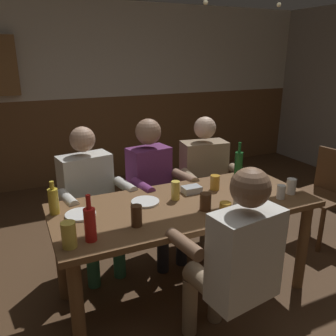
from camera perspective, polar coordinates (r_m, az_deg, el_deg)
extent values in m
plane|color=#4C331E|center=(2.80, 3.65, -20.75)|extent=(8.10, 8.10, 0.00)
cube|color=beige|center=(4.98, -13.09, 18.42)|extent=(6.75, 0.12, 1.25)
cube|color=brown|center=(5.11, -12.12, 4.70)|extent=(6.75, 0.12, 1.18)
cube|color=brown|center=(2.49, 2.86, -6.13)|extent=(1.86, 0.80, 0.04)
cylinder|color=brown|center=(2.20, -14.64, -22.05)|extent=(0.08, 0.08, 0.71)
cylinder|color=brown|center=(2.91, 21.25, -11.98)|extent=(0.08, 0.08, 0.71)
cylinder|color=brown|center=(2.72, -17.21, -13.66)|extent=(0.08, 0.08, 0.71)
cylinder|color=brown|center=(3.32, 13.40, -7.26)|extent=(0.08, 0.08, 0.71)
cube|color=silver|center=(2.94, -13.32, -2.88)|extent=(0.44, 0.28, 0.53)
sphere|color=tan|center=(2.82, -13.90, 4.61)|extent=(0.20, 0.20, 0.20)
cylinder|color=#33724C|center=(2.96, -9.95, -7.66)|extent=(0.19, 0.39, 0.13)
cylinder|color=#33724C|center=(2.88, -14.08, -8.67)|extent=(0.19, 0.39, 0.13)
cylinder|color=#33724C|center=(2.94, -8.06, -13.77)|extent=(0.10, 0.10, 0.42)
cylinder|color=#33724C|center=(2.86, -12.26, -14.96)|extent=(0.10, 0.10, 0.42)
cylinder|color=silver|center=(2.80, -7.01, -2.97)|extent=(0.13, 0.29, 0.08)
cylinder|color=silver|center=(2.64, -16.15, -4.98)|extent=(0.13, 0.29, 0.08)
cube|color=#6B2D66|center=(3.08, -3.14, -1.38)|extent=(0.38, 0.27, 0.53)
sphere|color=#9E755B|center=(2.97, -3.27, 5.98)|extent=(0.22, 0.22, 0.22)
cylinder|color=black|center=(3.10, 0.02, -6.13)|extent=(0.20, 0.44, 0.13)
cylinder|color=black|center=(3.00, -3.10, -6.98)|extent=(0.20, 0.44, 0.13)
cylinder|color=black|center=(3.07, 2.28, -12.09)|extent=(0.10, 0.10, 0.42)
cylinder|color=black|center=(2.97, -0.85, -13.16)|extent=(0.10, 0.10, 0.42)
cylinder|color=#9E755B|center=(2.99, 2.72, -1.51)|extent=(0.12, 0.29, 0.08)
cylinder|color=#6B2D66|center=(2.77, -4.20, -3.12)|extent=(0.12, 0.29, 0.08)
cube|color=#997F60|center=(3.32, 5.86, -0.06)|extent=(0.44, 0.28, 0.52)
sphere|color=beige|center=(3.21, 6.09, 6.60)|extent=(0.20, 0.20, 0.20)
cylinder|color=#997F60|center=(3.32, 8.56, -4.62)|extent=(0.18, 0.43, 0.13)
cylinder|color=#997F60|center=(3.23, 4.87, -5.12)|extent=(0.18, 0.43, 0.13)
cylinder|color=#997F60|center=(3.27, 9.91, -10.33)|extent=(0.10, 0.10, 0.42)
cylinder|color=#997F60|center=(3.18, 6.15, -11.01)|extent=(0.10, 0.10, 0.42)
cylinder|color=#997F60|center=(3.19, 11.59, -0.60)|extent=(0.12, 0.29, 0.08)
cylinder|color=#997F60|center=(3.00, 3.54, -1.48)|extent=(0.12, 0.29, 0.08)
cube|color=silver|center=(1.97, 12.54, -13.96)|extent=(0.42, 0.26, 0.53)
sphere|color=brown|center=(1.79, 13.41, -3.14)|extent=(0.21, 0.21, 0.21)
cylinder|color=#997F60|center=(2.13, 7.02, -18.86)|extent=(0.18, 0.40, 0.13)
cylinder|color=#997F60|center=(2.25, 11.50, -16.79)|extent=(0.18, 0.40, 0.13)
cylinder|color=#997F60|center=(2.42, 3.62, -21.69)|extent=(0.10, 0.10, 0.42)
cylinder|color=#997F60|center=(2.53, 7.88, -19.80)|extent=(0.10, 0.10, 0.42)
cylinder|color=brown|center=(1.98, 2.70, -12.40)|extent=(0.12, 0.29, 0.08)
cylinder|color=silver|center=(2.25, 12.37, -8.88)|extent=(0.12, 0.29, 0.08)
cube|color=brown|center=(3.67, 23.62, -4.24)|extent=(0.49, 0.49, 0.02)
cube|color=brown|center=(3.76, 25.80, -0.44)|extent=(0.08, 0.40, 0.42)
cylinder|color=brown|center=(3.52, 23.86, -9.35)|extent=(0.04, 0.04, 0.44)
cylinder|color=brown|center=(3.71, 19.07, -7.27)|extent=(0.04, 0.04, 0.44)
cylinder|color=brown|center=(4.00, 22.57, -5.84)|extent=(0.04, 0.04, 0.44)
cube|color=#B2B7BC|center=(2.64, 3.89, -3.55)|extent=(0.14, 0.10, 0.05)
cylinder|color=white|center=(2.36, -14.20, -7.43)|extent=(0.20, 0.20, 0.01)
cylinder|color=white|center=(2.47, -3.76, -5.57)|extent=(0.20, 0.20, 0.01)
cylinder|color=gold|center=(2.40, -18.31, -5.25)|extent=(0.07, 0.07, 0.17)
cylinder|color=gold|center=(2.36, -18.59, -2.72)|extent=(0.03, 0.03, 0.05)
cylinder|color=#195923|center=(3.06, 11.54, 0.72)|extent=(0.07, 0.07, 0.20)
cylinder|color=#195923|center=(3.02, 11.71, 3.35)|extent=(0.03, 0.03, 0.09)
cylinder|color=red|center=(2.01, -12.69, -9.12)|extent=(0.07, 0.07, 0.20)
cylinder|color=red|center=(1.95, -12.98, -5.47)|extent=(0.03, 0.03, 0.08)
cylinder|color=white|center=(2.77, 19.62, -2.85)|extent=(0.07, 0.07, 0.12)
cylinder|color=white|center=(2.66, 18.09, -3.75)|extent=(0.06, 0.06, 0.10)
cylinder|color=gold|center=(2.71, 7.73, -2.37)|extent=(0.07, 0.07, 0.11)
cylinder|color=#E5C64C|center=(1.99, -16.00, -10.53)|extent=(0.08, 0.08, 0.15)
cylinder|color=#E5C64C|center=(2.51, 1.24, -3.70)|extent=(0.06, 0.06, 0.14)
cylinder|color=#4C2D19|center=(2.36, 6.19, -5.53)|extent=(0.08, 0.08, 0.12)
cylinder|color=gold|center=(2.27, 9.38, -6.86)|extent=(0.08, 0.08, 0.11)
cylinder|color=#4C2D19|center=(2.14, -5.21, -7.84)|extent=(0.07, 0.07, 0.14)
cylinder|color=white|center=(2.38, 11.67, -5.47)|extent=(0.08, 0.08, 0.13)
sphere|color=#F9EAB2|center=(2.78, 6.21, 25.47)|extent=(0.04, 0.04, 0.04)
sphere|color=#F9EAB2|center=(3.18, 17.79, 24.23)|extent=(0.04, 0.04, 0.04)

